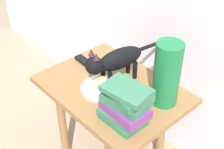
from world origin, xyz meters
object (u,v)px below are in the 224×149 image
object	(u,v)px
bread_roll	(102,81)
cat	(115,60)
tv_remote	(85,62)
book_stack	(125,104)
green_vase	(167,74)
side_table	(112,100)
plate	(102,88)

from	to	relation	value
bread_roll	cat	world-z (taller)	cat
tv_remote	book_stack	bearing A→B (deg)	-15.38
bread_roll	green_vase	xyz separation A→B (m)	(0.28, 0.15, 0.12)
book_stack	green_vase	bearing A→B (deg)	82.98
green_vase	tv_remote	size ratio (longest dim) A/B	2.13
cat	green_vase	world-z (taller)	green_vase
cat	green_vase	size ratio (longest dim) A/B	1.49
bread_roll	green_vase	world-z (taller)	green_vase
side_table	plate	bearing A→B (deg)	-116.12
bread_roll	plate	bearing A→B (deg)	-44.03
plate	book_stack	size ratio (longest dim) A/B	0.94
side_table	cat	size ratio (longest dim) A/B	1.54
cat	green_vase	xyz separation A→B (m)	(0.27, 0.07, 0.03)
cat	green_vase	bearing A→B (deg)	13.63
bread_roll	green_vase	bearing A→B (deg)	27.71
side_table	cat	distance (m)	0.22
plate	tv_remote	bearing A→B (deg)	160.84
book_stack	tv_remote	bearing A→B (deg)	161.88
plate	tv_remote	xyz separation A→B (m)	(-0.24, 0.08, 0.00)
plate	book_stack	world-z (taller)	book_stack
plate	cat	distance (m)	0.16
side_table	bread_roll	world-z (taller)	bread_roll
side_table	green_vase	distance (m)	0.37
plate	green_vase	xyz separation A→B (m)	(0.27, 0.16, 0.15)
side_table	plate	world-z (taller)	plate
bread_roll	tv_remote	size ratio (longest dim) A/B	0.53
cat	plate	bearing A→B (deg)	-89.86
bread_roll	book_stack	xyz separation A→B (m)	(0.25, -0.09, 0.06)
tv_remote	plate	bearing A→B (deg)	-16.41
plate	green_vase	world-z (taller)	green_vase
side_table	tv_remote	distance (m)	0.29
side_table	bread_roll	xyz separation A→B (m)	(-0.03, -0.04, 0.13)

